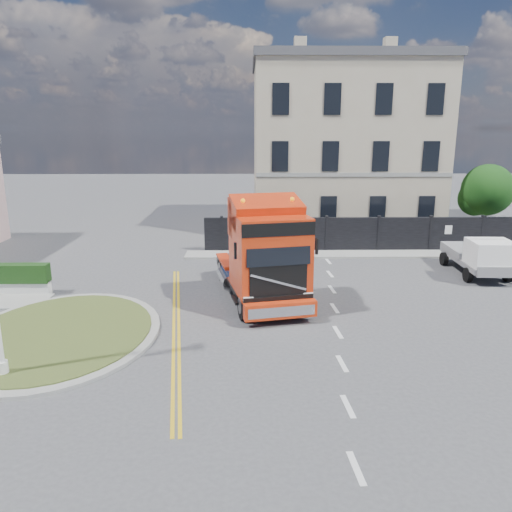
{
  "coord_description": "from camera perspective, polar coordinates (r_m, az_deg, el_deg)",
  "views": [
    {
      "loc": [
        -0.44,
        -19.02,
        6.94
      ],
      "look_at": [
        -0.16,
        1.0,
        1.8
      ],
      "focal_mm": 35.0,
      "sensor_mm": 36.0,
      "label": 1
    }
  ],
  "objects": [
    {
      "name": "traffic_island",
      "position": [
        18.62,
        -21.61,
        -8.29
      ],
      "size": [
        6.8,
        6.8,
        0.17
      ],
      "color": "gray",
      "rests_on": "ground"
    },
    {
      "name": "ground",
      "position": [
        20.25,
        0.48,
        -5.65
      ],
      "size": [
        120.0,
        120.0,
        0.0
      ],
      "primitive_type": "plane",
      "color": "#424244",
      "rests_on": "ground"
    },
    {
      "name": "georgian_building",
      "position": [
        36.12,
        9.69,
        12.34
      ],
      "size": [
        12.3,
        10.3,
        12.8
      ],
      "color": "#B8AC92",
      "rests_on": "ground"
    },
    {
      "name": "hoarding_fence",
      "position": [
        29.48,
        12.94,
        2.4
      ],
      "size": [
        18.8,
        0.25,
        2.0
      ],
      "color": "black",
      "rests_on": "ground"
    },
    {
      "name": "flatbed_pickup",
      "position": [
        25.86,
        24.61,
        -0.1
      ],
      "size": [
        2.1,
        4.76,
        1.95
      ],
      "rotation": [
        0.0,
        0.0,
        -0.04
      ],
      "color": "slate",
      "rests_on": "ground"
    },
    {
      "name": "tree",
      "position": [
        34.68,
        24.67,
        6.65
      ],
      "size": [
        3.2,
        3.2,
        4.8
      ],
      "color": "#382619",
      "rests_on": "ground"
    },
    {
      "name": "pavement_far",
      "position": [
        28.71,
        12.18,
        0.2
      ],
      "size": [
        20.0,
        1.6,
        0.12
      ],
      "primitive_type": "cube",
      "color": "gray",
      "rests_on": "ground"
    },
    {
      "name": "truck",
      "position": [
        19.88,
        1.04,
        -0.24
      ],
      "size": [
        4.05,
        7.54,
        4.28
      ],
      "rotation": [
        0.0,
        0.0,
        0.21
      ],
      "color": "black",
      "rests_on": "ground"
    }
  ]
}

